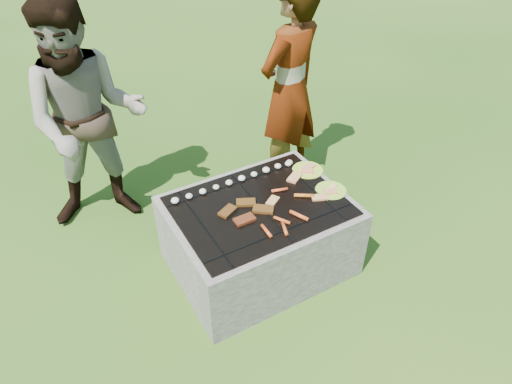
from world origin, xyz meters
TOP-DOWN VIEW (x-y plane):
  - lawn at (0.00, 0.00)m, footprint 60.00×60.00m
  - fire_pit at (0.00, 0.00)m, footprint 1.30×1.00m
  - mushrooms at (0.02, 0.33)m, footprint 1.06×0.07m
  - pork_slabs at (-0.12, -0.02)m, footprint 0.39×0.28m
  - sausages at (0.13, -0.18)m, footprint 0.52×0.48m
  - bread_on_grate at (0.33, 0.02)m, footprint 0.45×0.42m
  - plate_far at (0.56, 0.19)m, footprint 0.31×0.31m
  - plate_near at (0.56, -0.12)m, footprint 0.30×0.30m
  - cook at (0.84, 0.90)m, footprint 0.80×0.64m
  - bystander at (-0.86, 1.20)m, footprint 1.11×0.97m

SIDE VIEW (x-z plane):
  - lawn at x=0.00m, z-range 0.00..0.00m
  - fire_pit at x=0.00m, z-range -0.03..0.59m
  - plate_near at x=0.56m, z-range 0.59..0.62m
  - plate_far at x=0.56m, z-range 0.59..0.63m
  - bread_on_grate at x=0.33m, z-range 0.61..0.63m
  - pork_slabs at x=-0.12m, z-range 0.61..0.63m
  - sausages at x=0.13m, z-range 0.61..0.64m
  - mushrooms at x=0.02m, z-range 0.61..0.65m
  - cook at x=0.84m, z-range 0.00..1.90m
  - bystander at x=-0.86m, z-range 0.00..1.94m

